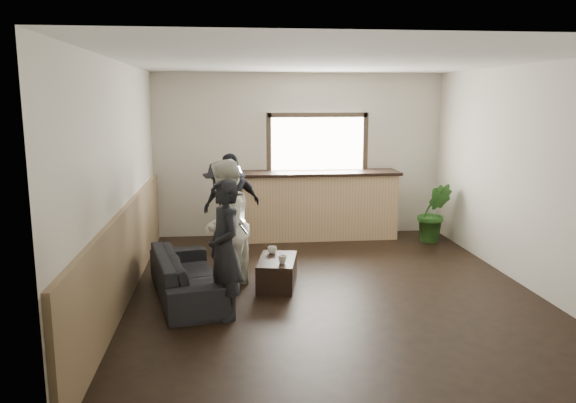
{
  "coord_description": "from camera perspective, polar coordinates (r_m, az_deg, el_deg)",
  "views": [
    {
      "loc": [
        -1.26,
        -6.63,
        2.37
      ],
      "look_at": [
        -0.49,
        0.4,
        1.07
      ],
      "focal_mm": 35.0,
      "sensor_mm": 36.0,
      "label": 1
    }
  ],
  "objects": [
    {
      "name": "room_shell",
      "position": [
        6.71,
        -1.74,
        2.73
      ],
      "size": [
        5.01,
        6.01,
        2.8
      ],
      "color": "silver",
      "rests_on": "ground"
    },
    {
      "name": "bar_counter",
      "position": [
        9.61,
        3.18,
        0.07
      ],
      "size": [
        2.7,
        0.68,
        2.13
      ],
      "color": "tan",
      "rests_on": "ground"
    },
    {
      "name": "coffee_table",
      "position": [
        7.22,
        -1.1,
        -7.21
      ],
      "size": [
        0.6,
        0.88,
        0.36
      ],
      "primitive_type": "cube",
      "rotation": [
        0.0,
        0.0,
        -0.19
      ],
      "color": "black",
      "rests_on": "ground"
    },
    {
      "name": "person_c",
      "position": [
        7.68,
        -6.43,
        -1.58
      ],
      "size": [
        0.72,
        1.08,
        1.56
      ],
      "rotation": [
        0.0,
        0.0,
        -1.72
      ],
      "color": "black",
      "rests_on": "ground"
    },
    {
      "name": "person_a",
      "position": [
        6.09,
        -6.45,
        -4.9
      ],
      "size": [
        0.54,
        0.65,
        1.53
      ],
      "rotation": [
        0.0,
        0.0,
        -1.22
      ],
      "color": "black",
      "rests_on": "ground"
    },
    {
      "name": "ground",
      "position": [
        7.15,
        4.29,
        -8.92
      ],
      "size": [
        5.0,
        6.0,
        0.01
      ],
      "primitive_type": "cube",
      "color": "black"
    },
    {
      "name": "cup_a",
      "position": [
        7.39,
        -1.62,
        -4.95
      ],
      "size": [
        0.15,
        0.15,
        0.09
      ],
      "primitive_type": "imported",
      "rotation": [
        0.0,
        0.0,
        3.41
      ],
      "color": "silver",
      "rests_on": "coffee_table"
    },
    {
      "name": "potted_plant",
      "position": [
        9.63,
        14.62,
        -1.09
      ],
      "size": [
        0.64,
        0.56,
        1.0
      ],
      "primitive_type": "imported",
      "rotation": [
        0.0,
        0.0,
        -0.24
      ],
      "color": "#2D6623",
      "rests_on": "ground"
    },
    {
      "name": "cup_b",
      "position": [
        6.95,
        -0.58,
        -5.91
      ],
      "size": [
        0.15,
        0.15,
        0.1
      ],
      "primitive_type": "imported",
      "rotation": [
        0.0,
        0.0,
        0.66
      ],
      "color": "silver",
      "rests_on": "coffee_table"
    },
    {
      "name": "person_d",
      "position": [
        8.45,
        -5.68,
        -0.41
      ],
      "size": [
        0.99,
        0.78,
        1.57
      ],
      "rotation": [
        0.0,
        0.0,
        -2.64
      ],
      "color": "black",
      "rests_on": "ground"
    },
    {
      "name": "person_b",
      "position": [
        6.95,
        -6.45,
        -2.5
      ],
      "size": [
        0.87,
        0.97,
        1.64
      ],
      "rotation": [
        0.0,
        0.0,
        -1.95
      ],
      "color": "silver",
      "rests_on": "ground"
    },
    {
      "name": "sofa",
      "position": [
        6.93,
        -10.11,
        -7.35
      ],
      "size": [
        1.12,
        1.97,
        0.54
      ],
      "primitive_type": "imported",
      "rotation": [
        0.0,
        0.0,
        1.79
      ],
      "color": "black",
      "rests_on": "ground"
    }
  ]
}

